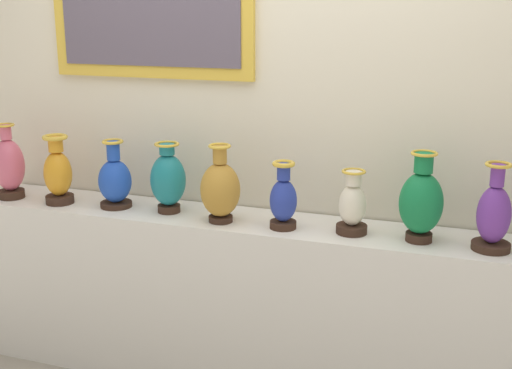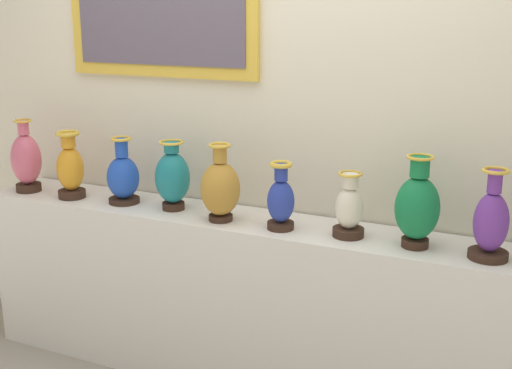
{
  "view_description": "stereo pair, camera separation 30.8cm",
  "coord_description": "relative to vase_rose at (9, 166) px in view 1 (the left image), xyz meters",
  "views": [
    {
      "loc": [
        0.98,
        -2.81,
        1.85
      ],
      "look_at": [
        0.0,
        0.0,
        1.04
      ],
      "focal_mm": 46.5,
      "sensor_mm": 36.0,
      "label": 1
    },
    {
      "loc": [
        1.26,
        -2.69,
        1.85
      ],
      "look_at": [
        0.0,
        0.0,
        1.04
      ],
      "focal_mm": 46.5,
      "sensor_mm": 36.0,
      "label": 2
    }
  ],
  "objects": [
    {
      "name": "vase_emerald",
      "position": [
        2.1,
        0.02,
        0.0
      ],
      "size": [
        0.19,
        0.19,
        0.39
      ],
      "color": "#382319",
      "rests_on": "display_shelf"
    },
    {
      "name": "back_wall",
      "position": [
        1.33,
        0.31,
        0.52
      ],
      "size": [
        5.33,
        0.14,
        3.11
      ],
      "color": "beige",
      "rests_on": "ground_plane"
    },
    {
      "name": "display_shelf",
      "position": [
        1.34,
        0.06,
        -0.6
      ],
      "size": [
        2.99,
        0.39,
        0.87
      ],
      "primitive_type": "cube",
      "color": "silver",
      "rests_on": "ground_plane"
    },
    {
      "name": "vase_ochre",
      "position": [
        1.19,
        -0.01,
        -0.01
      ],
      "size": [
        0.19,
        0.19,
        0.37
      ],
      "color": "#382319",
      "rests_on": "display_shelf"
    },
    {
      "name": "vase_violet",
      "position": [
        2.39,
        0.01,
        -0.02
      ],
      "size": [
        0.16,
        0.16,
        0.37
      ],
      "color": "#382319",
      "rests_on": "display_shelf"
    },
    {
      "name": "vase_ivory",
      "position": [
        1.81,
        0.03,
        -0.05
      ],
      "size": [
        0.14,
        0.14,
        0.29
      ],
      "color": "#382319",
      "rests_on": "display_shelf"
    },
    {
      "name": "vase_sapphire",
      "position": [
        0.61,
        0.04,
        -0.04
      ],
      "size": [
        0.16,
        0.16,
        0.34
      ],
      "color": "#382319",
      "rests_on": "display_shelf"
    },
    {
      "name": "vase_amber",
      "position": [
        0.3,
        0.0,
        -0.01
      ],
      "size": [
        0.14,
        0.14,
        0.36
      ],
      "color": "#382319",
      "rests_on": "display_shelf"
    },
    {
      "name": "vase_rose",
      "position": [
        0.0,
        0.0,
        0.0
      ],
      "size": [
        0.16,
        0.16,
        0.39
      ],
      "color": "#382319",
      "rests_on": "display_shelf"
    },
    {
      "name": "vase_teal",
      "position": [
        0.9,
        0.05,
        -0.01
      ],
      "size": [
        0.17,
        0.17,
        0.35
      ],
      "color": "#382319",
      "rests_on": "display_shelf"
    },
    {
      "name": "vase_cobalt",
      "position": [
        1.5,
        -0.0,
        -0.04
      ],
      "size": [
        0.12,
        0.12,
        0.31
      ],
      "color": "#382319",
      "rests_on": "display_shelf"
    }
  ]
}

